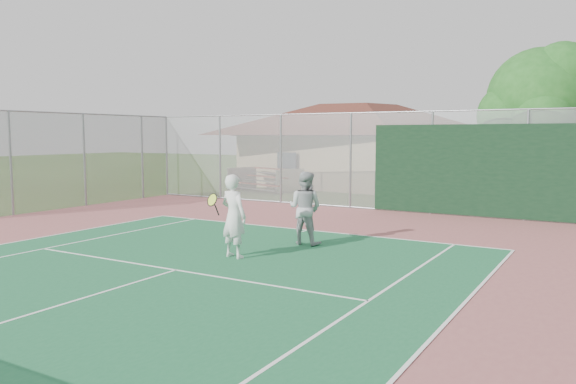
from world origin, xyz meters
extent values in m
cylinder|color=gray|center=(-10.00, 17.00, 1.75)|extent=(0.08, 0.08, 3.50)
cylinder|color=gray|center=(-7.00, 17.00, 1.75)|extent=(0.08, 0.08, 3.50)
cylinder|color=gray|center=(-4.00, 17.00, 1.75)|extent=(0.08, 0.08, 3.50)
cylinder|color=gray|center=(-1.00, 17.00, 1.75)|extent=(0.08, 0.08, 3.50)
cylinder|color=gray|center=(2.00, 17.00, 1.75)|extent=(0.08, 0.08, 3.50)
cylinder|color=gray|center=(5.00, 17.00, 1.75)|extent=(0.08, 0.08, 3.50)
cylinder|color=gray|center=(0.00, 17.00, 3.50)|extent=(20.00, 0.05, 0.05)
cylinder|color=gray|center=(0.00, 17.00, 0.05)|extent=(20.00, 0.05, 0.05)
cube|color=#999EA0|center=(0.00, 17.00, 1.75)|extent=(20.00, 0.02, 3.50)
cube|color=black|center=(5.00, 16.95, 1.55)|extent=(10.00, 0.04, 3.00)
cylinder|color=gray|center=(-10.00, 15.50, 1.75)|extent=(0.08, 0.08, 3.50)
cylinder|color=gray|center=(-10.00, 12.50, 1.75)|extent=(0.08, 0.08, 3.50)
cylinder|color=gray|center=(-10.00, 9.50, 1.75)|extent=(0.08, 0.08, 3.50)
cube|color=#999EA0|center=(-10.00, 12.50, 1.75)|extent=(0.02, 9.00, 3.50)
cube|color=tan|center=(-4.46, 25.62, 1.35)|extent=(11.45, 8.24, 2.69)
cube|color=#582B20|center=(-4.46, 25.62, 2.74)|extent=(11.94, 8.73, 0.16)
pyramid|color=#582B20|center=(-4.46, 25.62, 4.31)|extent=(12.60, 9.07, 1.62)
cube|color=black|center=(-2.66, 22.00, 0.94)|extent=(0.81, 0.06, 1.89)
cube|color=#983B23|center=(-7.24, 20.34, 0.35)|extent=(2.94, 1.13, 0.05)
cube|color=#B2B5BA|center=(-7.24, 20.09, 0.15)|extent=(2.93, 1.10, 0.04)
cube|color=#983B23|center=(-7.24, 20.89, 0.70)|extent=(2.94, 1.13, 0.05)
cube|color=#B2B5BA|center=(-7.24, 20.64, 0.50)|extent=(2.93, 1.10, 0.04)
cube|color=#983B23|center=(-7.24, 21.44, 1.04)|extent=(2.94, 1.13, 0.05)
cube|color=#B2B5BA|center=(-7.24, 21.19, 0.85)|extent=(2.93, 1.10, 0.04)
cube|color=#B2B5BA|center=(-8.64, 20.89, 0.55)|extent=(0.58, 1.73, 1.09)
cube|color=#B2B5BA|center=(-5.85, 20.89, 0.55)|extent=(0.58, 1.73, 1.09)
cylinder|color=#361F13|center=(5.07, 19.03, 1.52)|extent=(0.39, 0.39, 3.04)
sphere|color=#1B5119|center=(5.07, 19.03, 3.91)|extent=(3.47, 3.47, 3.47)
sphere|color=#1B5119|center=(6.04, 19.36, 3.47)|extent=(2.39, 2.39, 2.39)
sphere|color=#1B5119|center=(4.20, 18.60, 3.36)|extent=(2.17, 2.17, 2.17)
sphere|color=#1B5119|center=(5.28, 18.06, 3.26)|extent=(1.95, 1.95, 1.95)
sphere|color=#1B5119|center=(4.74, 19.90, 3.69)|extent=(2.17, 2.17, 2.17)
sphere|color=#1B5119|center=(5.72, 18.82, 4.67)|extent=(2.17, 2.17, 2.17)
imported|color=silver|center=(0.31, 7.94, 0.92)|extent=(0.73, 0.54, 1.83)
imported|color=#A8ABAE|center=(0.92, 10.07, 0.90)|extent=(0.89, 0.71, 1.80)
camera|label=1|loc=(7.51, -1.89, 2.70)|focal=35.00mm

